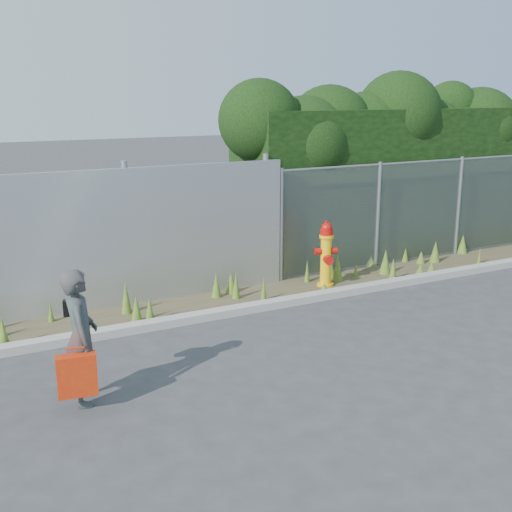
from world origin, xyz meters
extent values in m
plane|color=#38373A|center=(0.00, 0.00, 0.00)|extent=(80.00, 80.00, 0.00)
cube|color=#9D968E|center=(0.00, 1.80, 0.06)|extent=(16.00, 0.22, 0.12)
cube|color=#473F29|center=(0.00, 2.40, 0.01)|extent=(16.00, 1.20, 0.01)
cone|color=#42631D|center=(-1.73, 2.06, 0.20)|extent=(0.15, 0.15, 0.40)
cone|color=#42631D|center=(3.92, 2.97, 0.14)|extent=(0.14, 0.14, 0.29)
cone|color=#42631D|center=(2.88, 2.09, 0.21)|extent=(0.15, 0.15, 0.41)
cone|color=#42631D|center=(1.43, 2.70, 0.21)|extent=(0.10, 0.10, 0.42)
cone|color=#42631D|center=(-3.03, 2.74, 0.16)|extent=(0.09, 0.09, 0.32)
cone|color=#42631D|center=(1.93, 2.48, 0.25)|extent=(0.19, 0.19, 0.51)
cone|color=#42631D|center=(0.23, 2.13, 0.21)|extent=(0.10, 0.10, 0.42)
cone|color=#42631D|center=(5.12, 2.16, 0.17)|extent=(0.09, 0.09, 0.34)
cone|color=#42631D|center=(-1.91, 2.14, 0.21)|extent=(0.17, 0.17, 0.43)
cone|color=#42631D|center=(-2.60, 2.97, 0.10)|extent=(0.18, 0.18, 0.19)
cone|color=#42631D|center=(2.01, 2.85, 0.18)|extent=(0.24, 0.24, 0.36)
cone|color=#42631D|center=(2.44, 2.61, 0.12)|extent=(0.10, 0.10, 0.23)
cone|color=#42631D|center=(-3.78, 2.03, 0.22)|extent=(0.16, 0.16, 0.44)
cone|color=#42631D|center=(-0.38, 2.66, 0.22)|extent=(0.17, 0.17, 0.44)
cone|color=#42631D|center=(2.99, 2.45, 0.24)|extent=(0.21, 0.21, 0.49)
cone|color=#42631D|center=(3.12, 3.04, 0.11)|extent=(0.20, 0.20, 0.22)
cone|color=#42631D|center=(-0.12, 2.44, 0.23)|extent=(0.14, 0.14, 0.46)
cone|color=#42631D|center=(3.75, 2.04, 0.12)|extent=(0.20, 0.20, 0.25)
cone|color=#42631D|center=(3.51, 2.07, 0.11)|extent=(0.21, 0.21, 0.22)
cone|color=#42631D|center=(-0.06, 2.76, 0.18)|extent=(0.21, 0.21, 0.36)
cone|color=#42631D|center=(4.12, 2.73, 0.13)|extent=(0.19, 0.19, 0.26)
cone|color=#42631D|center=(-1.93, 2.58, 0.26)|extent=(0.17, 0.17, 0.52)
cone|color=#42631D|center=(5.45, 2.95, 0.20)|extent=(0.23, 0.23, 0.40)
cone|color=#42631D|center=(1.34, 2.02, 0.09)|extent=(0.18, 0.18, 0.18)
cone|color=#42631D|center=(4.43, 2.68, 0.22)|extent=(0.21, 0.21, 0.43)
cube|color=#A3A5AA|center=(-3.25, 3.00, 1.10)|extent=(8.50, 0.08, 2.20)
cylinder|color=gray|center=(-1.70, 3.12, 1.15)|extent=(0.10, 0.10, 2.30)
cylinder|color=gray|center=(0.80, 3.12, 1.15)|extent=(0.10, 0.10, 2.30)
cube|color=gray|center=(4.25, 3.00, 1.00)|extent=(6.50, 0.03, 2.00)
cylinder|color=gray|center=(4.25, 3.00, 2.00)|extent=(6.50, 0.04, 0.04)
cylinder|color=gray|center=(1.05, 3.00, 1.02)|extent=(0.07, 0.07, 2.05)
cylinder|color=gray|center=(3.20, 3.00, 1.02)|extent=(0.07, 0.07, 2.05)
cylinder|color=gray|center=(5.30, 3.00, 1.02)|extent=(0.07, 0.07, 2.05)
cube|color=black|center=(4.55, 4.00, 1.50)|extent=(7.30, 1.60, 3.00)
sphere|color=black|center=(1.12, 3.95, 2.82)|extent=(1.52, 1.52, 1.52)
sphere|color=black|center=(2.12, 3.97, 2.37)|extent=(1.80, 1.80, 1.80)
sphere|color=black|center=(2.80, 4.14, 2.61)|extent=(1.73, 1.73, 1.73)
sphere|color=black|center=(3.71, 4.10, 2.46)|extent=(1.77, 1.77, 1.77)
sphere|color=black|center=(4.38, 3.96, 2.86)|extent=(1.78, 1.78, 1.78)
sphere|color=black|center=(5.36, 4.05, 2.52)|extent=(1.37, 1.37, 1.37)
sphere|color=black|center=(6.14, 4.29, 2.98)|extent=(1.19, 1.19, 1.19)
sphere|color=black|center=(6.79, 4.04, 2.55)|extent=(1.78, 1.78, 1.78)
cylinder|color=yellow|center=(1.59, 2.36, 0.03)|extent=(0.29, 0.29, 0.06)
cylinder|color=yellow|center=(1.59, 2.36, 0.44)|extent=(0.19, 0.19, 0.89)
cylinder|color=yellow|center=(1.59, 2.36, 0.91)|extent=(0.25, 0.25, 0.05)
cylinder|color=#B20F0A|center=(1.59, 2.36, 0.98)|extent=(0.22, 0.22, 0.10)
sphere|color=#B20F0A|center=(1.59, 2.36, 1.05)|extent=(0.20, 0.20, 0.20)
cylinder|color=#B20F0A|center=(1.59, 2.36, 1.16)|extent=(0.05, 0.05, 0.05)
cylinder|color=#B20F0A|center=(1.44, 2.36, 0.65)|extent=(0.10, 0.11, 0.11)
cylinder|color=#B20F0A|center=(1.73, 2.36, 0.65)|extent=(0.10, 0.11, 0.11)
cylinder|color=#B20F0A|center=(1.59, 2.21, 0.52)|extent=(0.16, 0.12, 0.16)
imported|color=#0E5B57|center=(-3.19, 0.00, 0.76)|extent=(0.46, 0.61, 1.52)
cube|color=#BE360A|center=(-3.31, -0.24, 0.44)|extent=(0.41, 0.15, 0.46)
cylinder|color=#BE360A|center=(-3.31, -0.24, 0.74)|extent=(0.20, 0.02, 0.02)
cube|color=black|center=(-3.19, 0.21, 1.03)|extent=(0.24, 0.10, 0.18)
camera|label=1|loc=(-4.55, -6.62, 3.34)|focal=45.00mm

